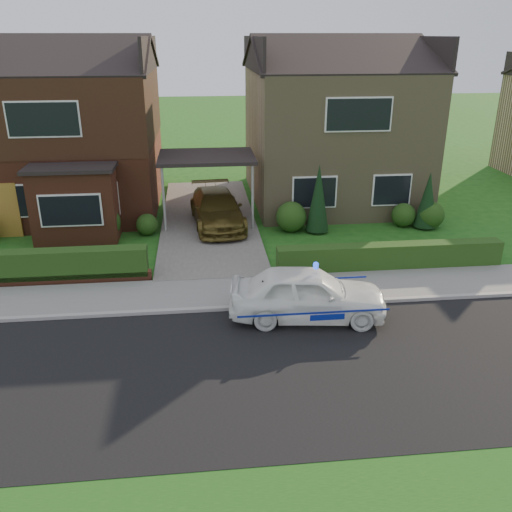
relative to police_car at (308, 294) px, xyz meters
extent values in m
plane|color=#1A5216|center=(-2.46, -2.40, -0.72)|extent=(120.00, 120.00, 0.00)
cube|color=black|center=(-2.46, -2.40, -0.72)|extent=(60.00, 6.00, 0.02)
cube|color=#9E9993|center=(-2.46, 0.65, -0.66)|extent=(60.00, 0.16, 0.12)
cube|color=slate|center=(-2.46, 1.70, -0.67)|extent=(60.00, 2.00, 0.10)
cube|color=#666059|center=(-2.46, 8.60, -0.66)|extent=(3.80, 12.00, 0.12)
cube|color=brown|center=(-8.26, 11.60, 2.18)|extent=(7.20, 8.00, 5.80)
cube|color=white|center=(-9.84, 7.58, 0.68)|extent=(1.80, 0.08, 1.30)
cube|color=white|center=(-6.67, 7.58, 0.68)|extent=(1.60, 0.08, 1.30)
cube|color=white|center=(-8.26, 7.58, 3.68)|extent=(2.60, 0.08, 1.30)
cube|color=black|center=(-8.26, 11.60, 3.63)|extent=(7.26, 8.06, 2.90)
cube|color=brown|center=(-7.39, 6.90, 0.63)|extent=(3.00, 1.40, 2.70)
cube|color=black|center=(-7.39, 6.90, 2.05)|extent=(3.20, 1.60, 0.14)
cube|color=#907E58|center=(3.34, 11.60, 2.18)|extent=(7.20, 8.00, 5.80)
cube|color=white|center=(1.76, 7.58, 0.68)|extent=(1.80, 0.08, 1.30)
cube|color=white|center=(4.93, 7.58, 0.68)|extent=(1.60, 0.08, 1.30)
cube|color=white|center=(3.34, 7.58, 3.68)|extent=(2.60, 0.08, 1.30)
cube|color=black|center=(-2.46, 8.60, 1.98)|extent=(3.80, 3.00, 0.14)
cylinder|color=gray|center=(-4.16, 7.20, 0.63)|extent=(0.10, 0.10, 2.70)
cylinder|color=gray|center=(-0.76, 7.20, 0.63)|extent=(0.10, 0.10, 2.70)
cube|color=brown|center=(-8.26, 2.90, -0.54)|extent=(7.70, 0.25, 0.36)
cube|color=#1B3912|center=(-8.26, 3.05, -0.72)|extent=(7.50, 0.55, 0.90)
cube|color=#1B3912|center=(3.34, 2.95, -0.72)|extent=(7.50, 0.55, 0.80)
sphere|color=#1B3912|center=(-6.46, 6.90, -0.06)|extent=(1.32, 1.32, 1.32)
sphere|color=#1B3912|center=(-4.86, 7.20, -0.30)|extent=(0.84, 0.84, 0.84)
sphere|color=#1B3912|center=(0.74, 7.00, -0.12)|extent=(1.20, 1.20, 1.20)
sphere|color=#1B3912|center=(5.34, 7.10, -0.24)|extent=(0.96, 0.96, 0.96)
sphere|color=#1B3912|center=(6.34, 6.80, -0.18)|extent=(1.08, 1.08, 1.08)
cone|color=black|center=(1.74, 6.80, 0.58)|extent=(0.90, 0.90, 2.60)
cone|color=black|center=(6.14, 6.80, 0.38)|extent=(0.90, 0.90, 2.20)
imported|color=white|center=(0.00, 0.00, 0.00)|extent=(2.18, 4.40, 1.44)
sphere|color=#193FF2|center=(0.21, 0.00, 0.80)|extent=(0.17, 0.17, 0.17)
cube|color=navy|center=(0.00, -0.86, -0.06)|extent=(3.89, 0.02, 0.05)
cube|color=navy|center=(0.00, 0.86, -0.06)|extent=(3.89, 0.01, 0.05)
ellipsoid|color=black|center=(-1.18, -0.10, 0.28)|extent=(0.22, 0.17, 0.21)
sphere|color=white|center=(-1.17, -0.16, 0.27)|extent=(0.11, 0.11, 0.11)
sphere|color=black|center=(-1.16, -0.12, 0.42)|extent=(0.13, 0.13, 0.13)
cone|color=black|center=(-1.21, -0.11, 0.49)|extent=(0.04, 0.04, 0.05)
cone|color=black|center=(-1.12, -0.11, 0.49)|extent=(0.04, 0.04, 0.05)
imported|color=brown|center=(-2.13, 7.77, 0.07)|extent=(2.28, 4.76, 1.34)
imported|color=gray|center=(-6.31, 6.60, -0.34)|extent=(0.53, 0.49, 0.77)
imported|color=gray|center=(-4.99, 3.60, -0.35)|extent=(0.57, 0.57, 0.75)
camera|label=1|loc=(-2.80, -12.91, 6.52)|focal=38.00mm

